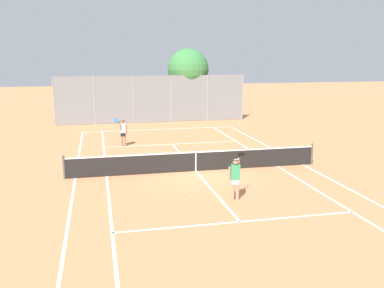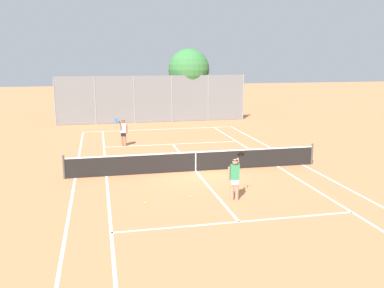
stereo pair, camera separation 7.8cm
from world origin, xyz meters
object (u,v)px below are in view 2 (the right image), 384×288
(loose_tennis_ball_1, at_px, (145,203))
(loose_tennis_ball_2, at_px, (137,162))
(player_near_side, at_px, (235,176))
(player_far_left, at_px, (123,131))
(tree_behind_left, at_px, (189,71))
(tennis_net, at_px, (196,161))
(loose_tennis_ball_0, at_px, (191,196))

(loose_tennis_ball_1, height_order, loose_tennis_ball_2, same)
(player_near_side, height_order, player_far_left, same)
(loose_tennis_ball_1, relative_size, tree_behind_left, 0.01)
(player_far_left, distance_m, loose_tennis_ball_1, 10.52)
(tennis_net, distance_m, loose_tennis_ball_0, 3.80)
(player_near_side, height_order, loose_tennis_ball_0, player_near_side)
(player_far_left, relative_size, loose_tennis_ball_2, 26.88)
(player_near_side, relative_size, loose_tennis_ball_2, 26.88)
(loose_tennis_ball_0, xyz_separation_m, tree_behind_left, (4.24, 20.46, 4.02))
(loose_tennis_ball_1, bearing_deg, player_near_side, -4.97)
(loose_tennis_ball_0, bearing_deg, tennis_net, 74.28)
(tennis_net, relative_size, loose_tennis_ball_1, 181.82)
(tennis_net, distance_m, loose_tennis_ball_2, 3.50)
(player_near_side, xyz_separation_m, loose_tennis_ball_2, (-3.08, 6.65, -0.89))
(player_near_side, relative_size, loose_tennis_ball_1, 26.88)
(tennis_net, bearing_deg, player_far_left, 114.59)
(player_near_side, relative_size, loose_tennis_ball_0, 26.88)
(player_near_side, bearing_deg, tennis_net, 96.90)
(player_near_side, xyz_separation_m, player_far_left, (-3.48, 10.77, 0.00))
(player_far_left, height_order, loose_tennis_ball_1, player_far_left)
(player_far_left, xyz_separation_m, loose_tennis_ball_2, (0.40, -4.12, -0.89))
(loose_tennis_ball_2, relative_size, tree_behind_left, 0.01)
(loose_tennis_ball_0, xyz_separation_m, loose_tennis_ball_1, (-1.81, -0.37, 0.00))
(player_near_side, xyz_separation_m, tree_behind_left, (2.70, 21.12, 3.13))
(loose_tennis_ball_1, bearing_deg, tennis_net, 54.78)
(player_near_side, distance_m, tree_behind_left, 21.52)
(player_far_left, bearing_deg, player_near_side, -72.09)
(tennis_net, height_order, loose_tennis_ball_2, tennis_net)
(loose_tennis_ball_2, xyz_separation_m, tree_behind_left, (5.78, 14.47, 4.02))
(tennis_net, relative_size, tree_behind_left, 2.03)
(tennis_net, distance_m, player_far_left, 7.13)
(player_far_left, distance_m, loose_tennis_ball_2, 4.24)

